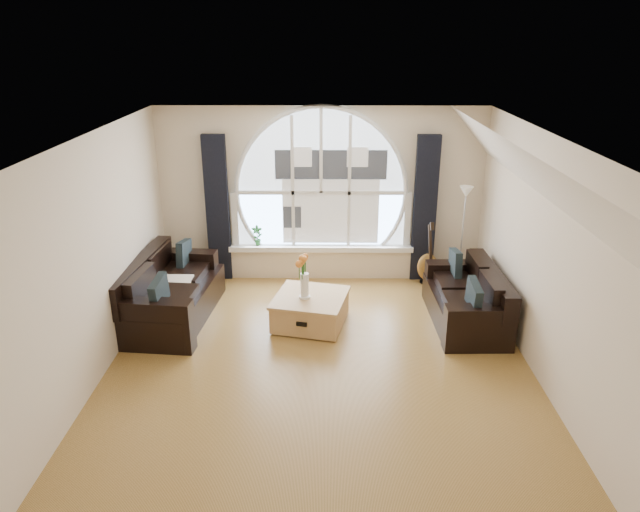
# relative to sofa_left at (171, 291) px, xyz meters

# --- Properties ---
(ground) EXTENTS (5.00, 5.50, 0.01)m
(ground) POSITION_rel_sofa_left_xyz_m (2.04, -1.22, -0.40)
(ground) COLOR brown
(ground) RESTS_ON ground
(ceiling) EXTENTS (5.00, 5.50, 0.01)m
(ceiling) POSITION_rel_sofa_left_xyz_m (2.04, -1.22, 2.30)
(ceiling) COLOR silver
(ceiling) RESTS_ON ground
(wall_back) EXTENTS (5.00, 0.01, 2.70)m
(wall_back) POSITION_rel_sofa_left_xyz_m (2.04, 1.53, 0.95)
(wall_back) COLOR beige
(wall_back) RESTS_ON ground
(wall_front) EXTENTS (5.00, 0.01, 2.70)m
(wall_front) POSITION_rel_sofa_left_xyz_m (2.04, -3.97, 0.95)
(wall_front) COLOR beige
(wall_front) RESTS_ON ground
(wall_left) EXTENTS (0.01, 5.50, 2.70)m
(wall_left) POSITION_rel_sofa_left_xyz_m (-0.46, -1.22, 0.95)
(wall_left) COLOR beige
(wall_left) RESTS_ON ground
(wall_right) EXTENTS (0.01, 5.50, 2.70)m
(wall_right) POSITION_rel_sofa_left_xyz_m (4.54, -1.22, 0.95)
(wall_right) COLOR beige
(wall_right) RESTS_ON ground
(attic_slope) EXTENTS (0.92, 5.50, 0.72)m
(attic_slope) POSITION_rel_sofa_left_xyz_m (4.24, -1.22, 1.95)
(attic_slope) COLOR silver
(attic_slope) RESTS_ON ground
(arched_window) EXTENTS (2.60, 0.06, 2.15)m
(arched_window) POSITION_rel_sofa_left_xyz_m (2.04, 1.50, 1.23)
(arched_window) COLOR silver
(arched_window) RESTS_ON wall_back
(window_sill) EXTENTS (2.90, 0.22, 0.08)m
(window_sill) POSITION_rel_sofa_left_xyz_m (2.04, 1.43, 0.11)
(window_sill) COLOR white
(window_sill) RESTS_ON wall_back
(window_frame) EXTENTS (2.76, 0.08, 2.15)m
(window_frame) POSITION_rel_sofa_left_xyz_m (2.04, 1.47, 1.23)
(window_frame) COLOR white
(window_frame) RESTS_ON wall_back
(neighbor_house) EXTENTS (1.70, 0.02, 1.50)m
(neighbor_house) POSITION_rel_sofa_left_xyz_m (2.19, 1.49, 1.10)
(neighbor_house) COLOR silver
(neighbor_house) RESTS_ON wall_back
(curtain_left) EXTENTS (0.35, 0.12, 2.30)m
(curtain_left) POSITION_rel_sofa_left_xyz_m (0.44, 1.41, 0.75)
(curtain_left) COLOR black
(curtain_left) RESTS_ON ground
(curtain_right) EXTENTS (0.35, 0.12, 2.30)m
(curtain_right) POSITION_rel_sofa_left_xyz_m (3.64, 1.41, 0.75)
(curtain_right) COLOR black
(curtain_right) RESTS_ON ground
(sofa_left) EXTENTS (1.16, 2.03, 0.87)m
(sofa_left) POSITION_rel_sofa_left_xyz_m (0.00, 0.00, 0.00)
(sofa_left) COLOR black
(sofa_left) RESTS_ON ground
(sofa_right) EXTENTS (0.89, 1.72, 0.76)m
(sofa_right) POSITION_rel_sofa_left_xyz_m (4.01, -0.09, 0.00)
(sofa_right) COLOR black
(sofa_right) RESTS_ON ground
(coffee_chest) EXTENTS (1.11, 1.11, 0.45)m
(coffee_chest) POSITION_rel_sofa_left_xyz_m (1.91, -0.16, -0.17)
(coffee_chest) COLOR #B9874B
(coffee_chest) RESTS_ON ground
(throw_blanket) EXTENTS (0.56, 0.56, 0.10)m
(throw_blanket) POSITION_rel_sofa_left_xyz_m (0.01, -0.07, 0.10)
(throw_blanket) COLOR silver
(throw_blanket) RESTS_ON sofa_left
(vase_flowers) EXTENTS (0.24, 0.24, 0.70)m
(vase_flowers) POSITION_rel_sofa_left_xyz_m (1.84, -0.21, 0.40)
(vase_flowers) COLOR white
(vase_flowers) RESTS_ON coffee_chest
(floor_lamp) EXTENTS (0.24, 0.24, 1.60)m
(floor_lamp) POSITION_rel_sofa_left_xyz_m (4.18, 1.09, 0.40)
(floor_lamp) COLOR #B2B2B2
(floor_lamp) RESTS_ON ground
(guitar) EXTENTS (0.42, 0.34, 1.06)m
(guitar) POSITION_rel_sofa_left_xyz_m (3.70, 1.16, 0.13)
(guitar) COLOR olive
(guitar) RESTS_ON ground
(potted_plant) EXTENTS (0.19, 0.15, 0.32)m
(potted_plant) POSITION_rel_sofa_left_xyz_m (1.03, 1.43, 0.31)
(potted_plant) COLOR #1E6023
(potted_plant) RESTS_ON window_sill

